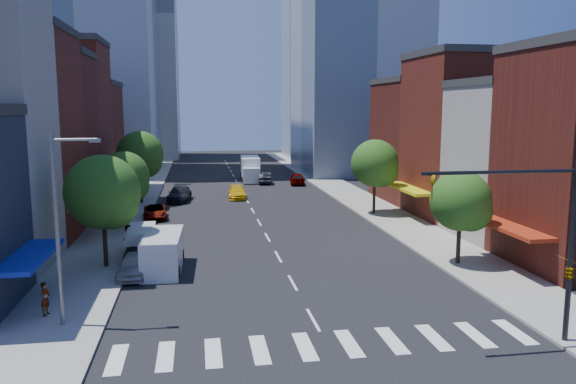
{
  "coord_description": "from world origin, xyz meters",
  "views": [
    {
      "loc": [
        -5.5,
        -25.91,
        10.42
      ],
      "look_at": [
        0.27,
        9.36,
        5.0
      ],
      "focal_mm": 35.0,
      "sensor_mm": 36.0,
      "label": 1
    }
  ],
  "objects_px": {
    "parked_car_front": "(134,265)",
    "taxi": "(237,192)",
    "parked_car_rear": "(179,194)",
    "cargo_van_near": "(163,253)",
    "parked_car_third": "(155,212)",
    "cargo_van_far": "(142,242)",
    "box_truck": "(250,170)",
    "traffic_car_oncoming": "(264,178)",
    "pedestrian_near": "(45,299)",
    "pedestrian_far": "(128,238)",
    "traffic_car_far": "(297,179)",
    "parked_car_second": "(139,251)"
  },
  "relations": [
    {
      "from": "parked_car_front",
      "to": "taxi",
      "type": "xyz_separation_m",
      "value": [
        8.5,
        29.19,
        -0.04
      ]
    },
    {
      "from": "parked_car_rear",
      "to": "cargo_van_near",
      "type": "bearing_deg",
      "value": -84.39
    },
    {
      "from": "parked_car_third",
      "to": "taxi",
      "type": "xyz_separation_m",
      "value": [
        8.5,
        10.63,
        0.06
      ]
    },
    {
      "from": "parked_car_front",
      "to": "cargo_van_far",
      "type": "xyz_separation_m",
      "value": [
        0.0,
        5.15,
        0.24
      ]
    },
    {
      "from": "cargo_van_near",
      "to": "box_truck",
      "type": "distance_m",
      "value": 44.9
    },
    {
      "from": "traffic_car_oncoming",
      "to": "pedestrian_near",
      "type": "height_order",
      "value": "pedestrian_near"
    },
    {
      "from": "parked_car_third",
      "to": "taxi",
      "type": "relative_size",
      "value": 0.95
    },
    {
      "from": "cargo_van_far",
      "to": "pedestrian_far",
      "type": "distance_m",
      "value": 1.2
    },
    {
      "from": "cargo_van_far",
      "to": "taxi",
      "type": "height_order",
      "value": "cargo_van_far"
    },
    {
      "from": "cargo_van_near",
      "to": "traffic_car_far",
      "type": "xyz_separation_m",
      "value": [
        15.73,
        38.71,
        -0.42
      ]
    },
    {
      "from": "taxi",
      "to": "box_truck",
      "type": "relative_size",
      "value": 0.57
    },
    {
      "from": "taxi",
      "to": "box_truck",
      "type": "height_order",
      "value": "box_truck"
    },
    {
      "from": "cargo_van_far",
      "to": "cargo_van_near",
      "type": "bearing_deg",
      "value": -70.18
    },
    {
      "from": "parked_car_front",
      "to": "traffic_car_oncoming",
      "type": "xyz_separation_m",
      "value": [
        13.16,
        41.32,
        0.04
      ]
    },
    {
      "from": "parked_car_rear",
      "to": "pedestrian_near",
      "type": "height_order",
      "value": "pedestrian_near"
    },
    {
      "from": "parked_car_third",
      "to": "pedestrian_near",
      "type": "distance_m",
      "value": 25.22
    },
    {
      "from": "parked_car_front",
      "to": "box_truck",
      "type": "distance_m",
      "value": 46.19
    },
    {
      "from": "parked_car_rear",
      "to": "traffic_car_oncoming",
      "type": "xyz_separation_m",
      "value": [
        11.16,
        12.9,
        -0.04
      ]
    },
    {
      "from": "parked_car_second",
      "to": "traffic_car_oncoming",
      "type": "height_order",
      "value": "traffic_car_oncoming"
    },
    {
      "from": "pedestrian_near",
      "to": "pedestrian_far",
      "type": "distance_m",
      "value": 12.46
    },
    {
      "from": "parked_car_third",
      "to": "parked_car_front",
      "type": "bearing_deg",
      "value": -93.97
    },
    {
      "from": "parked_car_front",
      "to": "taxi",
      "type": "relative_size",
      "value": 0.9
    },
    {
      "from": "parked_car_second",
      "to": "parked_car_rear",
      "type": "relative_size",
      "value": 0.77
    },
    {
      "from": "parked_car_third",
      "to": "taxi",
      "type": "distance_m",
      "value": 13.61
    },
    {
      "from": "traffic_car_far",
      "to": "parked_car_rear",
      "type": "bearing_deg",
      "value": 43.88
    },
    {
      "from": "parked_car_front",
      "to": "pedestrian_far",
      "type": "relative_size",
      "value": 2.23
    },
    {
      "from": "taxi",
      "to": "traffic_car_oncoming",
      "type": "bearing_deg",
      "value": 70.3
    },
    {
      "from": "parked_car_second",
      "to": "cargo_van_far",
      "type": "height_order",
      "value": "cargo_van_far"
    },
    {
      "from": "parked_car_second",
      "to": "traffic_car_oncoming",
      "type": "bearing_deg",
      "value": 73.97
    },
    {
      "from": "parked_car_second",
      "to": "pedestrian_near",
      "type": "xyz_separation_m",
      "value": [
        -3.6,
        -9.88,
        0.28
      ]
    },
    {
      "from": "parked_car_rear",
      "to": "parked_car_front",
      "type": "bearing_deg",
      "value": -87.82
    },
    {
      "from": "taxi",
      "to": "pedestrian_near",
      "type": "relative_size",
      "value": 2.85
    },
    {
      "from": "cargo_van_far",
      "to": "pedestrian_near",
      "type": "distance_m",
      "value": 12.1
    },
    {
      "from": "parked_car_third",
      "to": "pedestrian_far",
      "type": "xyz_separation_m",
      "value": [
        -1.0,
        -12.78,
        0.48
      ]
    },
    {
      "from": "parked_car_third",
      "to": "traffic_car_far",
      "type": "distance_m",
      "value": 27.34
    },
    {
      "from": "parked_car_rear",
      "to": "traffic_car_far",
      "type": "xyz_separation_m",
      "value": [
        15.44,
        11.18,
        -0.03
      ]
    },
    {
      "from": "traffic_car_oncoming",
      "to": "taxi",
      "type": "bearing_deg",
      "value": 73.9
    },
    {
      "from": "taxi",
      "to": "traffic_car_oncoming",
      "type": "relative_size",
      "value": 1.02
    },
    {
      "from": "parked_car_rear",
      "to": "box_truck",
      "type": "height_order",
      "value": "box_truck"
    },
    {
      "from": "taxi",
      "to": "box_truck",
      "type": "distance_m",
      "value": 15.85
    },
    {
      "from": "cargo_van_near",
      "to": "parked_car_second",
      "type": "bearing_deg",
      "value": 126.09
    },
    {
      "from": "cargo_van_far",
      "to": "traffic_car_far",
      "type": "distance_m",
      "value": 38.62
    },
    {
      "from": "parked_car_second",
      "to": "box_truck",
      "type": "xyz_separation_m",
      "value": [
        11.52,
        41.24,
        0.88
      ]
    },
    {
      "from": "parked_car_front",
      "to": "cargo_van_near",
      "type": "distance_m",
      "value": 1.99
    },
    {
      "from": "parked_car_third",
      "to": "box_truck",
      "type": "height_order",
      "value": "box_truck"
    },
    {
      "from": "cargo_van_near",
      "to": "pedestrian_far",
      "type": "distance_m",
      "value": 5.59
    },
    {
      "from": "cargo_van_far",
      "to": "traffic_car_far",
      "type": "height_order",
      "value": "cargo_van_far"
    },
    {
      "from": "taxi",
      "to": "pedestrian_far",
      "type": "xyz_separation_m",
      "value": [
        -9.5,
        -23.41,
        0.42
      ]
    },
    {
      "from": "parked_car_third",
      "to": "pedestrian_far",
      "type": "relative_size",
      "value": 2.36
    },
    {
      "from": "parked_car_second",
      "to": "cargo_van_near",
      "type": "relative_size",
      "value": 0.74
    }
  ]
}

